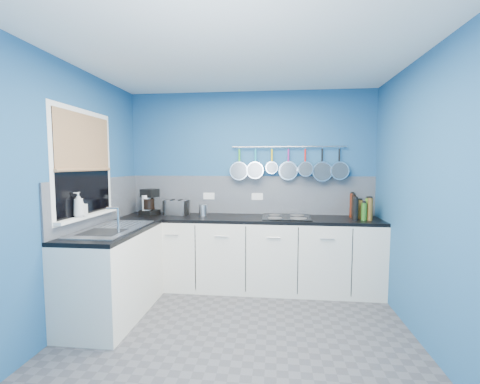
% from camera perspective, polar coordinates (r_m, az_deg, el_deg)
% --- Properties ---
extents(floor, '(3.20, 3.00, 0.02)m').
position_cam_1_polar(floor, '(3.15, -0.64, -24.75)').
color(floor, '#47474C').
rests_on(floor, ground).
extents(ceiling, '(3.20, 3.00, 0.02)m').
position_cam_1_polar(ceiling, '(2.90, -0.70, 24.24)').
color(ceiling, white).
rests_on(ceiling, ground).
extents(wall_back, '(3.20, 0.02, 2.50)m').
position_cam_1_polar(wall_back, '(4.25, 1.79, 0.85)').
color(wall_back, '#1F507F').
rests_on(wall_back, ground).
extents(wall_front, '(3.20, 0.02, 2.50)m').
position_cam_1_polar(wall_front, '(1.29, -8.90, -8.46)').
color(wall_front, '#1F507F').
rests_on(wall_front, ground).
extents(wall_left, '(0.02, 3.00, 2.50)m').
position_cam_1_polar(wall_left, '(3.35, -29.14, -0.83)').
color(wall_left, '#1F507F').
rests_on(wall_left, ground).
extents(wall_right, '(0.02, 3.00, 2.50)m').
position_cam_1_polar(wall_right, '(3.02, 31.31, -1.48)').
color(wall_right, '#1F507F').
rests_on(wall_right, ground).
extents(backsplash_back, '(3.20, 0.02, 0.50)m').
position_cam_1_polar(backsplash_back, '(4.24, 1.76, -0.52)').
color(backsplash_back, gray).
rests_on(backsplash_back, wall_back).
extents(backsplash_left, '(0.02, 1.80, 0.50)m').
position_cam_1_polar(backsplash_left, '(3.85, -23.65, -1.46)').
color(backsplash_left, gray).
rests_on(backsplash_left, wall_left).
extents(cabinet_run_back, '(3.20, 0.60, 0.86)m').
position_cam_1_polar(cabinet_run_back, '(4.09, 1.41, -11.00)').
color(cabinet_run_back, silver).
rests_on(cabinet_run_back, ground).
extents(worktop_back, '(3.20, 0.60, 0.04)m').
position_cam_1_polar(worktop_back, '(3.99, 1.42, -4.77)').
color(worktop_back, black).
rests_on(worktop_back, cabinet_run_back).
extents(cabinet_run_left, '(0.60, 1.20, 0.86)m').
position_cam_1_polar(cabinet_run_left, '(3.61, -21.61, -13.52)').
color(cabinet_run_left, silver).
rests_on(cabinet_run_left, ground).
extents(worktop_left, '(0.60, 1.20, 0.04)m').
position_cam_1_polar(worktop_left, '(3.49, -21.84, -6.49)').
color(worktop_left, black).
rests_on(worktop_left, cabinet_run_left).
extents(window_frame, '(0.01, 1.00, 1.10)m').
position_cam_1_polar(window_frame, '(3.57, -26.08, 4.42)').
color(window_frame, white).
rests_on(window_frame, wall_left).
extents(window_glass, '(0.01, 0.90, 1.00)m').
position_cam_1_polar(window_glass, '(3.57, -26.01, 4.43)').
color(window_glass, black).
rests_on(window_glass, wall_left).
extents(bamboo_blind, '(0.01, 0.90, 0.55)m').
position_cam_1_polar(bamboo_blind, '(3.57, -26.04, 8.04)').
color(bamboo_blind, '#A37D51').
rests_on(bamboo_blind, wall_left).
extents(window_sill, '(0.10, 0.98, 0.03)m').
position_cam_1_polar(window_sill, '(3.59, -25.44, -3.80)').
color(window_sill, white).
rests_on(window_sill, wall_left).
extents(sink_unit, '(0.50, 0.95, 0.01)m').
position_cam_1_polar(sink_unit, '(3.49, -21.85, -6.10)').
color(sink_unit, silver).
rests_on(sink_unit, worktop_left).
extents(mixer_tap, '(0.12, 0.08, 0.26)m').
position_cam_1_polar(mixer_tap, '(3.24, -20.92, -4.64)').
color(mixer_tap, silver).
rests_on(mixer_tap, worktop_left).
extents(socket_left, '(0.15, 0.01, 0.09)m').
position_cam_1_polar(socket_left, '(4.31, -5.57, -0.72)').
color(socket_left, white).
rests_on(socket_left, backsplash_back).
extents(socket_right, '(0.15, 0.01, 0.09)m').
position_cam_1_polar(socket_right, '(4.22, 3.10, -0.82)').
color(socket_right, white).
rests_on(socket_right, backsplash_back).
extents(pot_rail, '(1.45, 0.02, 0.02)m').
position_cam_1_polar(pot_rail, '(4.18, 8.66, 8.00)').
color(pot_rail, silver).
rests_on(pot_rail, wall_back).
extents(soap_bottle_a, '(0.12, 0.12, 0.24)m').
position_cam_1_polar(soap_bottle_a, '(3.41, -26.88, -2.01)').
color(soap_bottle_a, white).
rests_on(soap_bottle_a, window_sill).
extents(soap_bottle_b, '(0.09, 0.09, 0.17)m').
position_cam_1_polar(soap_bottle_b, '(3.46, -26.37, -2.46)').
color(soap_bottle_b, white).
rests_on(soap_bottle_b, window_sill).
extents(paper_towel, '(0.12, 0.12, 0.26)m').
position_cam_1_polar(paper_towel, '(4.30, -16.33, -2.25)').
color(paper_towel, white).
rests_on(paper_towel, worktop_back).
extents(coffee_maker, '(0.24, 0.26, 0.33)m').
position_cam_1_polar(coffee_maker, '(4.30, -15.87, -1.73)').
color(coffee_maker, black).
rests_on(coffee_maker, worktop_back).
extents(toaster, '(0.32, 0.22, 0.19)m').
position_cam_1_polar(toaster, '(4.25, -11.27, -2.72)').
color(toaster, silver).
rests_on(toaster, worktop_back).
extents(canister, '(0.10, 0.10, 0.14)m').
position_cam_1_polar(canister, '(4.10, -6.62, -3.24)').
color(canister, silver).
rests_on(canister, worktop_back).
extents(hob, '(0.58, 0.51, 0.01)m').
position_cam_1_polar(hob, '(3.98, 8.25, -4.45)').
color(hob, black).
rests_on(hob, worktop_back).
extents(pan_0, '(0.24, 0.08, 0.43)m').
position_cam_1_polar(pan_0, '(4.18, -0.13, 5.10)').
color(pan_0, silver).
rests_on(pan_0, pot_rail).
extents(pan_1, '(0.22, 0.12, 0.41)m').
position_cam_1_polar(pan_1, '(4.17, 2.78, 5.23)').
color(pan_1, silver).
rests_on(pan_1, pot_rail).
extents(pan_2, '(0.16, 0.07, 0.35)m').
position_cam_1_polar(pan_2, '(4.16, 5.71, 5.66)').
color(pan_2, silver).
rests_on(pan_2, pot_rail).
extents(pan_3, '(0.24, 0.06, 0.43)m').
position_cam_1_polar(pan_3, '(4.16, 8.63, 5.07)').
color(pan_3, silver).
rests_on(pan_3, pot_rail).
extents(pan_4, '(0.19, 0.13, 0.38)m').
position_cam_1_polar(pan_4, '(4.18, 11.55, 5.35)').
color(pan_4, silver).
rests_on(pan_4, pot_rail).
extents(pan_5, '(0.25, 0.08, 0.44)m').
position_cam_1_polar(pan_5, '(4.20, 14.43, 4.85)').
color(pan_5, silver).
rests_on(pan_5, pot_rail).
extents(pan_6, '(0.23, 0.09, 0.42)m').
position_cam_1_polar(pan_6, '(4.24, 17.28, 4.95)').
color(pan_6, silver).
rests_on(pan_6, pot_rail).
extents(condiment_0, '(0.05, 0.05, 0.14)m').
position_cam_1_polar(condiment_0, '(4.24, 21.54, -3.28)').
color(condiment_0, olive).
rests_on(condiment_0, worktop_back).
extents(condiment_1, '(0.05, 0.05, 0.17)m').
position_cam_1_polar(condiment_1, '(4.22, 20.34, -3.10)').
color(condiment_1, '#8C5914').
rests_on(condiment_1, worktop_back).
extents(condiment_2, '(0.06, 0.06, 0.29)m').
position_cam_1_polar(condiment_2, '(4.19, 19.37, -2.26)').
color(condiment_2, '#4C190C').
rests_on(condiment_2, worktop_back).
extents(condiment_3, '(0.06, 0.06, 0.25)m').
position_cam_1_polar(condiment_3, '(4.11, 21.86, -2.78)').
color(condiment_3, '#3F721E').
rests_on(condiment_3, worktop_back).
extents(condiment_4, '(0.07, 0.07, 0.22)m').
position_cam_1_polar(condiment_4, '(4.11, 20.60, -2.93)').
color(condiment_4, brown).
rests_on(condiment_4, worktop_back).
extents(condiment_5, '(0.05, 0.05, 0.29)m').
position_cam_1_polar(condiment_5, '(4.07, 19.62, -2.51)').
color(condiment_5, black).
rests_on(condiment_5, worktop_back).
extents(condiment_6, '(0.06, 0.06, 0.26)m').
position_cam_1_polar(condiment_6, '(4.03, 22.20, -2.85)').
color(condiment_6, brown).
rests_on(condiment_6, worktop_back).
extents(condiment_7, '(0.07, 0.07, 0.20)m').
position_cam_1_polar(condiment_7, '(4.02, 21.27, -3.27)').
color(condiment_7, '#265919').
rests_on(condiment_7, worktop_back).
extents(condiment_8, '(0.07, 0.07, 0.26)m').
position_cam_1_polar(condiment_8, '(4.00, 19.92, -2.90)').
color(condiment_8, black).
rests_on(condiment_8, worktop_back).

